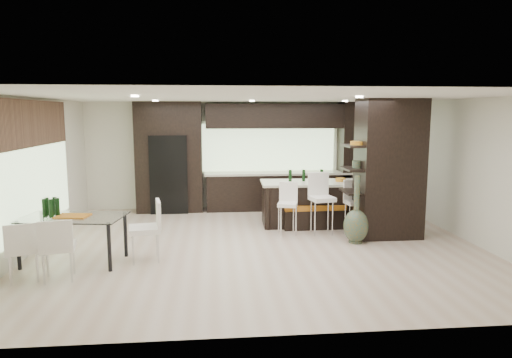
{
  "coord_description": "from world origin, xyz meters",
  "views": [
    {
      "loc": [
        -0.83,
        -8.17,
        2.43
      ],
      "look_at": [
        0.0,
        0.6,
        1.15
      ],
      "focal_mm": 32.0,
      "sensor_mm": 36.0,
      "label": 1
    }
  ],
  "objects": [
    {
      "name": "stone_accent",
      "position": [
        -3.93,
        0.2,
        2.25
      ],
      "size": [
        0.08,
        3.0,
        0.8
      ],
      "primitive_type": "cube",
      "color": "brown",
      "rests_on": "left_wall"
    },
    {
      "name": "ceiling_spots",
      "position": [
        0.0,
        0.25,
        2.68
      ],
      "size": [
        4.0,
        3.0,
        0.02
      ],
      "primitive_type": "cube",
      "color": "white",
      "rests_on": "ceiling"
    },
    {
      "name": "refrigerator",
      "position": [
        -1.9,
        3.12,
        0.95
      ],
      "size": [
        0.9,
        0.68,
        1.9
      ],
      "primitive_type": "cube",
      "color": "black",
      "rests_on": "ground"
    },
    {
      "name": "ground",
      "position": [
        0.0,
        0.0,
        0.0
      ],
      "size": [
        8.0,
        8.0,
        0.0
      ],
      "primitive_type": "plane",
      "color": "#C1A894",
      "rests_on": "ground"
    },
    {
      "name": "back_cabinetry",
      "position": [
        0.5,
        3.17,
        1.35
      ],
      "size": [
        6.8,
        0.68,
        2.7
      ],
      "primitive_type": "cube",
      "color": "black",
      "rests_on": "ground"
    },
    {
      "name": "bench",
      "position": [
        1.29,
        1.18,
        0.25
      ],
      "size": [
        1.34,
        0.54,
        0.51
      ],
      "primitive_type": "cube",
      "rotation": [
        0.0,
        0.0,
        0.03
      ],
      "color": "black",
      "rests_on": "ground"
    },
    {
      "name": "partition_column",
      "position": [
        2.6,
        0.4,
        1.35
      ],
      "size": [
        1.2,
        0.8,
        2.7
      ],
      "primitive_type": "cube",
      "color": "black",
      "rests_on": "ground"
    },
    {
      "name": "kitchen_island",
      "position": [
        1.34,
        1.47,
        0.47
      ],
      "size": [
        2.31,
        1.07,
        0.95
      ],
      "primitive_type": "cube",
      "rotation": [
        0.0,
        0.0,
        -0.04
      ],
      "color": "black",
      "rests_on": "ground"
    },
    {
      "name": "right_wall",
      "position": [
        4.0,
        0.0,
        1.35
      ],
      "size": [
        0.02,
        7.0,
        2.7
      ],
      "primitive_type": "cube",
      "color": "silver",
      "rests_on": "ground"
    },
    {
      "name": "stool_right",
      "position": [
        2.04,
        0.69,
        0.43
      ],
      "size": [
        0.42,
        0.42,
        0.86
      ],
      "primitive_type": "cube",
      "rotation": [
        0.0,
        0.0,
        0.11
      ],
      "color": "white",
      "rests_on": "ground"
    },
    {
      "name": "chair_end",
      "position": [
        -1.97,
        -0.73,
        0.46
      ],
      "size": [
        0.58,
        0.58,
        0.93
      ],
      "primitive_type": "cube",
      "rotation": [
        0.0,
        0.0,
        1.75
      ],
      "color": "white",
      "rests_on": "ground"
    },
    {
      "name": "window_left",
      "position": [
        -3.96,
        0.2,
        1.35
      ],
      "size": [
        0.04,
        3.2,
        1.9
      ],
      "primitive_type": "cube",
      "color": "#B2D199",
      "rests_on": "left_wall"
    },
    {
      "name": "stool_left",
      "position": [
        0.64,
        0.7,
        0.42
      ],
      "size": [
        0.46,
        0.46,
        0.84
      ],
      "primitive_type": "cube",
      "rotation": [
        0.0,
        0.0,
        -0.27
      ],
      "color": "white",
      "rests_on": "ground"
    },
    {
      "name": "window_back",
      "position": [
        0.6,
        3.46,
        1.55
      ],
      "size": [
        3.4,
        0.04,
        1.2
      ],
      "primitive_type": "cube",
      "color": "#B2D199",
      "rests_on": "back_wall"
    },
    {
      "name": "chair_near",
      "position": [
        -3.1,
        -1.5,
        0.43
      ],
      "size": [
        0.55,
        0.55,
        0.86
      ],
      "primitive_type": "cube",
      "rotation": [
        0.0,
        0.0,
        0.19
      ],
      "color": "white",
      "rests_on": "ground"
    },
    {
      "name": "dining_table",
      "position": [
        -3.1,
        -0.73,
        0.39
      ],
      "size": [
        1.72,
        1.13,
        0.77
      ],
      "primitive_type": "cube",
      "rotation": [
        0.0,
        0.0,
        -0.15
      ],
      "color": "white",
      "rests_on": "ground"
    },
    {
      "name": "floor_vase",
      "position": [
        1.83,
        -0.03,
        0.64
      ],
      "size": [
        0.49,
        0.49,
        1.28
      ],
      "primitive_type": null,
      "rotation": [
        0.0,
        0.0,
        -0.04
      ],
      "color": "#3F4B36",
      "rests_on": "ground"
    },
    {
      "name": "stool_mid",
      "position": [
        1.34,
        0.66,
        0.5
      ],
      "size": [
        0.51,
        0.51,
        1.0
      ],
      "primitive_type": "cube",
      "rotation": [
        0.0,
        0.0,
        0.19
      ],
      "color": "white",
      "rests_on": "ground"
    },
    {
      "name": "back_wall",
      "position": [
        0.0,
        3.5,
        1.35
      ],
      "size": [
        8.0,
        0.02,
        2.7
      ],
      "primitive_type": "cube",
      "color": "silver",
      "rests_on": "ground"
    },
    {
      "name": "ceiling",
      "position": [
        0.0,
        0.0,
        2.7
      ],
      "size": [
        8.0,
        7.0,
        0.02
      ],
      "primitive_type": "cube",
      "color": "white",
      "rests_on": "ground"
    },
    {
      "name": "chair_far",
      "position": [
        -3.6,
        -1.48,
        0.41
      ],
      "size": [
        0.57,
        0.57,
        0.82
      ],
      "primitive_type": "cube",
      "rotation": [
        0.0,
        0.0,
        0.36
      ],
      "color": "white",
      "rests_on": "ground"
    },
    {
      "name": "left_wall",
      "position": [
        -4.0,
        0.0,
        1.35
      ],
      "size": [
        0.02,
        7.0,
        2.7
      ],
      "primitive_type": "cube",
      "color": "silver",
      "rests_on": "ground"
    }
  ]
}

